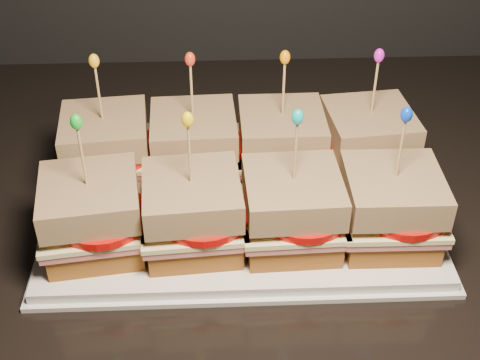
{
  "coord_description": "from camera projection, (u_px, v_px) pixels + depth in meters",
  "views": [
    {
      "loc": [
        -0.43,
        0.97,
        1.43
      ],
      "look_at": [
        -0.41,
        1.59,
        0.96
      ],
      "focal_mm": 50.0,
      "sensor_mm": 36.0,
      "label": 1
    }
  ],
  "objects": [
    {
      "name": "sandwich_0_ham",
      "position": [
        108.0,
        156.0,
        0.82
      ],
      "size": [
        0.12,
        0.11,
        0.01
      ],
      "primitive_type": "cube",
      "rotation": [
        0.0,
        0.0,
        0.09
      ],
      "color": "#C65E5D",
      "rests_on": "sandwich_0_bread_bot"
    },
    {
      "name": "sandwich_7_bread_bot",
      "position": [
        387.0,
        228.0,
        0.74
      ],
      "size": [
        0.1,
        0.1,
        0.03
      ],
      "primitive_type": "cube",
      "rotation": [
        0.0,
        0.0,
        -0.01
      ],
      "color": "brown",
      "rests_on": "platter"
    },
    {
      "name": "sandwich_5_ham",
      "position": [
        193.0,
        221.0,
        0.72
      ],
      "size": [
        0.12,
        0.11,
        0.01
      ],
      "primitive_type": "cube",
      "rotation": [
        0.0,
        0.0,
        0.08
      ],
      "color": "#C65E5D",
      "rests_on": "sandwich_5_bread_bot"
    },
    {
      "name": "sandwich_4_ham",
      "position": [
        94.0,
        224.0,
        0.72
      ],
      "size": [
        0.12,
        0.12,
        0.01
      ],
      "primitive_type": "cube",
      "rotation": [
        0.0,
        0.0,
        0.13
      ],
      "color": "#C65E5D",
      "rests_on": "sandwich_4_bread_bot"
    },
    {
      "name": "sandwich_1_tomato",
      "position": [
        204.0,
        146.0,
        0.81
      ],
      "size": [
        0.1,
        0.1,
        0.01
      ],
      "primitive_type": "cylinder",
      "color": "red",
      "rests_on": "sandwich_1_cheese"
    },
    {
      "name": "platter_rim",
      "position": [
        240.0,
        215.0,
        0.8
      ],
      "size": [
        0.46,
        0.29,
        0.01
      ],
      "primitive_type": "cube",
      "color": "white",
      "rests_on": "granite_slab"
    },
    {
      "name": "sandwich_0_pick",
      "position": [
        99.0,
        96.0,
        0.77
      ],
      "size": [
        0.0,
        0.0,
        0.09
      ],
      "primitive_type": "cylinder",
      "color": "tan",
      "rests_on": "sandwich_0_bread_top"
    },
    {
      "name": "sandwich_5_frill",
      "position": [
        188.0,
        119.0,
        0.64
      ],
      "size": [
        0.01,
        0.01,
        0.02
      ],
      "primitive_type": "ellipsoid",
      "color": "yellow",
      "rests_on": "sandwich_5_pick"
    },
    {
      "name": "sandwich_3_frill",
      "position": [
        379.0,
        55.0,
        0.75
      ],
      "size": [
        0.01,
        0.01,
        0.02
      ],
      "primitive_type": "ellipsoid",
      "color": "#D21AC8",
      "rests_on": "sandwich_3_pick"
    },
    {
      "name": "sandwich_6_pick",
      "position": [
        295.0,
        155.0,
        0.68
      ],
      "size": [
        0.0,
        0.0,
        0.09
      ],
      "primitive_type": "cylinder",
      "color": "tan",
      "rests_on": "sandwich_6_bread_top"
    },
    {
      "name": "sandwich_7_ham",
      "position": [
        389.0,
        216.0,
        0.73
      ],
      "size": [
        0.11,
        0.11,
        0.01
      ],
      "primitive_type": "cube",
      "rotation": [
        0.0,
        0.0,
        -0.01
      ],
      "color": "#C65E5D",
      "rests_on": "sandwich_7_bread_bot"
    },
    {
      "name": "sandwich_0_bread_top",
      "position": [
        104.0,
        131.0,
        0.8
      ],
      "size": [
        0.11,
        0.11,
        0.03
      ],
      "primitive_type": "cube",
      "rotation": [
        0.0,
        0.0,
        0.09
      ],
      "color": "#542A12",
      "rests_on": "sandwich_0_tomato"
    },
    {
      "name": "sandwich_2_bread_top",
      "position": [
        282.0,
        127.0,
        0.81
      ],
      "size": [
        0.1,
        0.1,
        0.03
      ],
      "primitive_type": "cube",
      "rotation": [
        0.0,
        0.0,
        0.01
      ],
      "color": "#542A12",
      "rests_on": "sandwich_2_tomato"
    },
    {
      "name": "sandwich_5_pick",
      "position": [
        190.0,
        158.0,
        0.67
      ],
      "size": [
        0.0,
        0.0,
        0.09
      ],
      "primitive_type": "cylinder",
      "color": "tan",
      "rests_on": "sandwich_5_bread_top"
    },
    {
      "name": "sandwich_5_cheese",
      "position": [
        193.0,
        216.0,
        0.72
      ],
      "size": [
        0.12,
        0.12,
        0.01
      ],
      "primitive_type": "cube",
      "rotation": [
        0.0,
        0.0,
        0.08
      ],
      "color": "#FFF3AC",
      "rests_on": "sandwich_5_ham"
    },
    {
      "name": "sandwich_1_bread_top",
      "position": [
        193.0,
        129.0,
        0.8
      ],
      "size": [
        0.11,
        0.11,
        0.03
      ],
      "primitive_type": "cube",
      "rotation": [
        0.0,
        0.0,
        0.04
      ],
      "color": "#542A12",
      "rests_on": "sandwich_1_tomato"
    },
    {
      "name": "sandwich_3_bread_top",
      "position": [
        370.0,
        125.0,
        0.81
      ],
      "size": [
        0.11,
        0.11,
        0.03
      ],
      "primitive_type": "cube",
      "rotation": [
        0.0,
        0.0,
        0.1
      ],
      "color": "#542A12",
      "rests_on": "sandwich_3_tomato"
    },
    {
      "name": "sandwich_4_bread_bot",
      "position": [
        96.0,
        236.0,
        0.73
      ],
      "size": [
        0.11,
        0.11,
        0.03
      ],
      "primitive_type": "cube",
      "rotation": [
        0.0,
        0.0,
        0.13
      ],
      "color": "brown",
      "rests_on": "platter"
    },
    {
      "name": "granite_slab",
      "position": [
        32.0,
        185.0,
        0.88
      ],
      "size": [
        2.51,
        0.65,
        0.03
      ],
      "primitive_type": "cube",
      "color": "black",
      "rests_on": "cabinet"
    },
    {
      "name": "sandwich_4_cheese",
      "position": [
        93.0,
        219.0,
        0.71
      ],
      "size": [
        0.12,
        0.12,
        0.01
      ],
      "primitive_type": "cube",
      "rotation": [
        0.0,
        0.0,
        0.13
      ],
      "color": "#FFF3AC",
      "rests_on": "sandwich_4_ham"
    },
    {
      "name": "sandwich_6_bread_top",
      "position": [
        293.0,
        192.0,
        0.7
      ],
      "size": [
        0.1,
        0.1,
        0.03
      ],
      "primitive_type": "cube",
      "rotation": [
        0.0,
        0.0,
        0.04
      ],
      "color": "#542A12",
      "rests_on": "sandwich_6_tomato"
    },
    {
      "name": "sandwich_4_tomato",
      "position": [
        103.0,
        216.0,
        0.71
      ],
      "size": [
        0.1,
        0.1,
        0.01
      ],
      "primitive_type": "cylinder",
      "color": "red",
      "rests_on": "sandwich_4_cheese"
    },
    {
      "name": "sandwich_7_cheese",
      "position": [
        390.0,
        211.0,
        0.72
      ],
      "size": [
        0.11,
        0.11,
        0.01
      ],
      "primitive_type": "cube",
      "rotation": [
        0.0,
        0.0,
        -0.01
      ],
      "color": "#FFF3AC",
      "rests_on": "sandwich_7_ham"
    },
    {
      "name": "platter",
      "position": [
        240.0,
        211.0,
        0.8
      ],
      "size": [
        0.45,
        0.28,
        0.02
      ],
      "primitive_type": "cube",
      "color": "white",
      "rests_on": "granite_slab"
    },
    {
      "name": "sandwich_5_bread_bot",
      "position": [
        194.0,
        233.0,
        0.73
      ],
      "size": [
        0.11,
        0.11,
        0.03
      ],
      "primitive_type": "cube",
      "rotation": [
        0.0,
        0.0,
        0.08
      ],
      "color": "brown",
      "rests_on": "platter"
    },
    {
      "name": "sandwich_2_bread_bot",
      "position": [
        280.0,
        163.0,
        0.84
      ],
      "size": [
        0.1,
        0.1,
        0.03
      ],
      "primitive_type": "cube",
      "rotation": [
        0.0,
        0.0,
        0.01
      ],
      "color": "brown",
      "rests_on": "platter"
    },
    {
      "name": "sandwich_3_tomato",
      "position": [
        378.0,
        142.0,
        0.82
      ],
      "size": [
        0.1,
        0.1,
        0.01
      ],
      "primitive_type": "cylinder",
      "color": "red",
      "rests_on": "sandwich_3_cheese"
    },
    {
      "name": "sandwich_5_bread_top",
      "position": [
        192.0,
        195.0,
        0.7
      ],
      "size": [
        0.11,
        0.11,
        0.03
      ],
      "primitive_type": "cube",
      "rotation": [
        0.0,
        0.0,
        0.08
      ],
      "color": "#542A12",
      "rests_on": "sandwich_5_tomato"
    },
    {
      "name": "sandwich_1_frill",
      "position": [
        190.0,
        59.0,
        0.75
      ],
      "size": [
        0.01,
        0.01,
        0.02
      ],
      "primitive_type": "ellipsoid",
      "color": "red",
      "rests_on": "sandwich_1_pick"
    },
    {
      "name": "sandwich_6_ham",
      "position": [
        292.0,
        218.0,
        0.73
      ],
      "size": [
        0.11,
        0.11,
        0.01
      ],
      "primitive_type": "cube",
      "rotation": [
        0.0,
        0.0,
        0.04
      ],
      "color": "#C65E5D",
      "rests_on": "sandwich_6_bread_bot"
    },
    {
      "name": "sandwich_0_frill",
      "position": [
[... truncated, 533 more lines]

